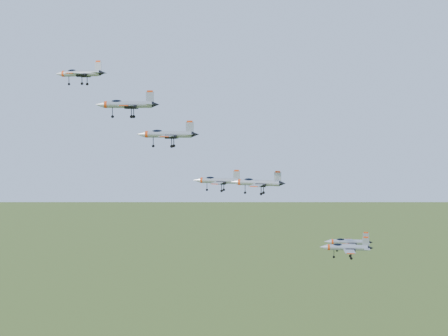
{
  "coord_description": "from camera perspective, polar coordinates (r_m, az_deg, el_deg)",
  "views": [
    {
      "loc": [
        6.08,
        -129.31,
        138.38
      ],
      "look_at": [
        9.92,
        0.99,
        127.41
      ],
      "focal_mm": 50.0,
      "sensor_mm": 36.0,
      "label": 1
    }
  ],
  "objects": [
    {
      "name": "jet_left_low",
      "position": [
        137.5,
        -0.57,
        -1.15
      ],
      "size": [
        11.46,
        9.72,
        3.11
      ],
      "rotation": [
        0.0,
        0.0,
        -0.27
      ],
      "color": "#969CA2"
    },
    {
      "name": "jet_lead",
      "position": [
        147.82,
        -13.06,
        8.44
      ],
      "size": [
        12.72,
        10.87,
        3.49
      ],
      "rotation": [
        0.0,
        0.0,
        -0.33
      ],
      "color": "#969CA2"
    },
    {
      "name": "jet_extra",
      "position": [
        147.46,
        11.25,
        -6.64
      ],
      "size": [
        11.25,
        9.35,
        3.01
      ],
      "rotation": [
        0.0,
        0.0,
        -0.11
      ],
      "color": "#969CA2"
    },
    {
      "name": "jet_right_high",
      "position": [
        110.7,
        -8.92,
        5.77
      ],
      "size": [
        11.47,
        9.5,
        3.07
      ],
      "rotation": [
        0.0,
        0.0,
        -0.08
      ],
      "color": "#969CA2"
    },
    {
      "name": "jet_right_low",
      "position": [
        118.25,
        3.04,
        -1.33
      ],
      "size": [
        10.63,
        9.09,
        2.91
      ],
      "rotation": [
        0.0,
        0.0,
        -0.33
      ],
      "color": "#969CA2"
    },
    {
      "name": "jet_trail",
      "position": [
        138.11,
        11.07,
        -7.13
      ],
      "size": [
        11.64,
        9.7,
        3.11
      ],
      "rotation": [
        0.0,
        0.0,
        -0.12
      ],
      "color": "#969CA2"
    },
    {
      "name": "jet_left_high",
      "position": [
        131.95,
        -5.26,
        3.1
      ],
      "size": [
        13.51,
        11.28,
        3.61
      ],
      "rotation": [
        0.0,
        0.0,
        -0.14
      ],
      "color": "#969CA2"
    }
  ]
}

